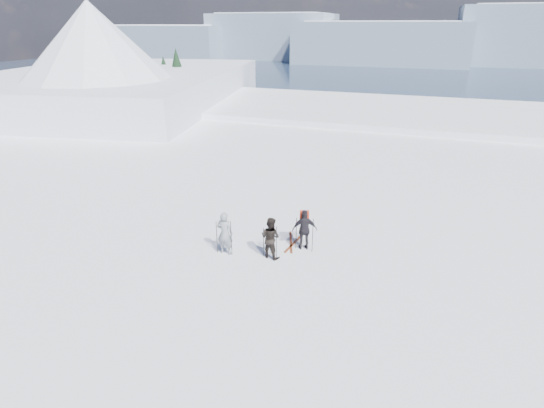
% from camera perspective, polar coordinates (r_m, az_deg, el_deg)
% --- Properties ---
extents(lake_basin, '(820.00, 820.00, 71.62)m').
position_cam_1_polar(lake_basin, '(42.93, 14.21, 3.22)').
color(lake_basin, white).
rests_on(lake_basin, ground).
extents(far_mountain_range, '(770.00, 110.00, 53.00)m').
position_cam_1_polar(far_mountain_range, '(466.22, 23.67, 19.65)').
color(far_mountain_range, slate).
rests_on(far_mountain_range, ground).
extents(near_ridge, '(31.37, 35.68, 25.62)m').
position_cam_1_polar(near_ridge, '(50.68, -17.38, 9.46)').
color(near_ridge, white).
rests_on(near_ridge, ground).
extents(skier_grey, '(0.61, 0.41, 1.62)m').
position_cam_1_polar(skier_grey, '(15.17, -6.37, -3.93)').
color(skier_grey, gray).
rests_on(skier_grey, ground).
extents(skier_dark, '(0.86, 0.74, 1.53)m').
position_cam_1_polar(skier_dark, '(14.88, -0.21, -4.54)').
color(skier_dark, black).
rests_on(skier_dark, ground).
extents(skier_pack, '(0.98, 0.66, 1.54)m').
position_cam_1_polar(skier_pack, '(15.45, 4.41, -3.47)').
color(skier_pack, black).
rests_on(skier_pack, ground).
extents(backpack, '(0.37, 0.29, 0.43)m').
position_cam_1_polar(backpack, '(15.26, 4.44, 0.26)').
color(backpack, red).
rests_on(backpack, skier_pack).
extents(ski_poles, '(3.26, 1.25, 1.34)m').
position_cam_1_polar(ski_poles, '(15.12, -0.75, -4.63)').
color(ski_poles, black).
rests_on(ski_poles, ground).
extents(skis_loose, '(0.61, 1.69, 0.03)m').
position_cam_1_polar(skis_loose, '(16.18, 2.79, -5.15)').
color(skis_loose, black).
rests_on(skis_loose, ground).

